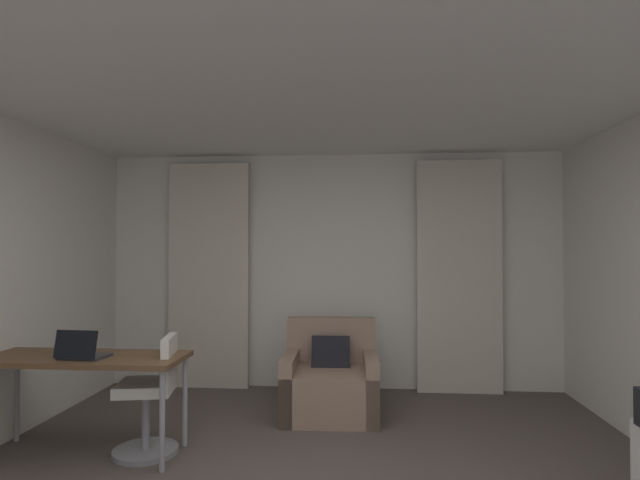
{
  "coord_description": "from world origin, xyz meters",
  "views": [
    {
      "loc": [
        0.31,
        -2.68,
        1.54
      ],
      "look_at": [
        -0.0,
        1.3,
        1.61
      ],
      "focal_mm": 28.6,
      "sensor_mm": 36.0,
      "label": 1
    }
  ],
  "objects_px": {
    "desk": "(85,364)",
    "laptop": "(82,352)",
    "desk_chair": "(151,401)",
    "armchair": "(331,383)"
  },
  "relations": [
    {
      "from": "armchair",
      "to": "desk_chair",
      "type": "relative_size",
      "value": 1.0
    },
    {
      "from": "desk_chair",
      "to": "laptop",
      "type": "bearing_deg",
      "value": -159.63
    },
    {
      "from": "armchair",
      "to": "desk",
      "type": "xyz_separation_m",
      "value": [
        -1.79,
        -1.08,
        0.39
      ]
    },
    {
      "from": "desk",
      "to": "laptop",
      "type": "relative_size",
      "value": 4.4
    },
    {
      "from": "desk",
      "to": "laptop",
      "type": "height_order",
      "value": "laptop"
    },
    {
      "from": "armchair",
      "to": "laptop",
      "type": "xyz_separation_m",
      "value": [
        -1.75,
        -1.18,
        0.5
      ]
    },
    {
      "from": "desk_chair",
      "to": "laptop",
      "type": "distance_m",
      "value": 0.62
    },
    {
      "from": "armchair",
      "to": "desk",
      "type": "distance_m",
      "value": 2.12
    },
    {
      "from": "laptop",
      "to": "desk_chair",
      "type": "bearing_deg",
      "value": 20.37
    },
    {
      "from": "desk_chair",
      "to": "laptop",
      "type": "relative_size",
      "value": 2.61
    }
  ]
}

